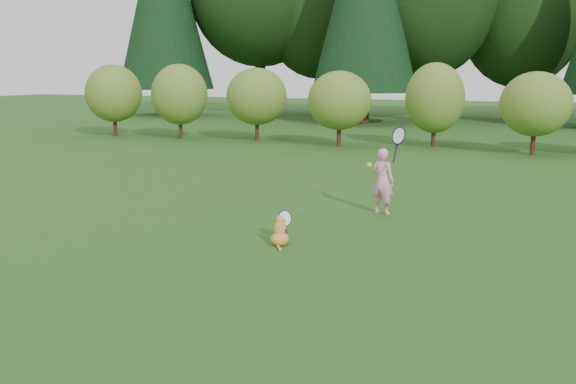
% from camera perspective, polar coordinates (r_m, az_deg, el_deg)
% --- Properties ---
extents(ground, '(100.00, 100.00, 0.00)m').
position_cam_1_polar(ground, '(8.82, -3.17, -5.27)').
color(ground, '#1D4D15').
rests_on(ground, ground).
extents(shrub_row, '(28.00, 3.00, 2.80)m').
position_cam_1_polar(shrub_row, '(21.01, 12.16, 7.59)').
color(shrub_row, '#597323').
rests_on(shrub_row, ground).
extents(child, '(0.69, 0.48, 1.70)m').
position_cam_1_polar(child, '(11.11, 8.46, 1.10)').
color(child, pink).
rests_on(child, ground).
extents(cat, '(0.34, 0.64, 0.58)m').
position_cam_1_polar(cat, '(9.07, -0.73, -3.35)').
color(cat, orange).
rests_on(cat, ground).
extents(tennis_ball, '(0.08, 0.08, 0.08)m').
position_cam_1_polar(tennis_ball, '(9.20, 7.24, 2.38)').
color(tennis_ball, yellow).
rests_on(tennis_ball, ground).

